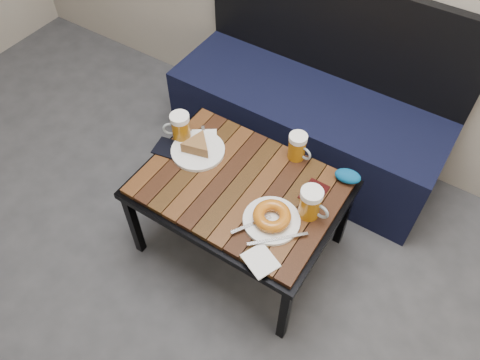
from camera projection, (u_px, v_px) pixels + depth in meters
The scene contains 12 objects.
bench at pixel (307, 119), 2.45m from camera, with size 1.40×0.50×0.95m.
cafe_table at pixel (240, 191), 1.96m from camera, with size 0.84×0.62×0.47m.
beer_mug_left at pixel (180, 127), 2.04m from camera, with size 0.13×0.11×0.14m.
beer_mug_centre at pixel (298, 147), 1.97m from camera, with size 0.12×0.09×0.13m.
beer_mug_right at pixel (311, 203), 1.78m from camera, with size 0.13×0.09×0.14m.
plate_pie at pixel (198, 148), 2.02m from camera, with size 0.23×0.23×0.07m.
plate_bagel at pixel (272, 218), 1.79m from camera, with size 0.26×0.26×0.06m.
napkin_left at pixel (204, 139), 2.08m from camera, with size 0.16×0.16×0.01m.
napkin_right at pixel (260, 261), 1.70m from camera, with size 0.15×0.14×0.01m.
passport_navy at pixel (171, 149), 2.04m from camera, with size 0.10×0.14×0.01m, color black.
passport_burgundy at pixel (314, 192), 1.89m from camera, with size 0.09×0.12×0.01m, color black.
knit_pouch at pixel (348, 176), 1.92m from camera, with size 0.11×0.07×0.05m, color navy.
Camera 1 is at (0.87, 0.07, 1.98)m, focal length 35.00 mm.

